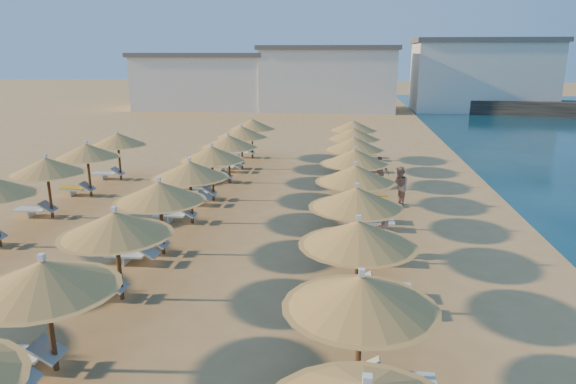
# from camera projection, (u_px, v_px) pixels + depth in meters

# --- Properties ---
(ground) EXTENTS (220.00, 220.00, 0.00)m
(ground) POSITION_uv_depth(u_px,v_px,m) (256.00, 263.00, 16.37)
(ground) COLOR tan
(ground) RESTS_ON ground
(hotel_blocks) EXTENTS (47.92, 9.91, 8.10)m
(hotel_blocks) POSITION_uv_depth(u_px,v_px,m) (346.00, 78.00, 59.39)
(hotel_blocks) COLOR silver
(hotel_blocks) RESTS_ON ground
(parasol_row_east) EXTENTS (3.00, 35.63, 2.63)m
(parasol_row_east) POSITION_uv_depth(u_px,v_px,m) (356.00, 199.00, 15.87)
(parasol_row_east) COLOR brown
(parasol_row_east) RESTS_ON ground
(parasol_row_west) EXTENTS (3.00, 35.63, 2.63)m
(parasol_row_west) POSITION_uv_depth(u_px,v_px,m) (160.00, 193.00, 16.57)
(parasol_row_west) COLOR brown
(parasol_row_west) RESTS_ON ground
(loungers) EXTENTS (15.24, 34.14, 0.66)m
(loungers) POSITION_uv_depth(u_px,v_px,m) (207.00, 247.00, 16.82)
(loungers) COLOR white
(loungers) RESTS_ON ground
(beachgoer_c) EXTENTS (1.04, 0.71, 1.65)m
(beachgoer_c) POSITION_uv_depth(u_px,v_px,m) (379.00, 173.00, 25.03)
(beachgoer_c) COLOR tan
(beachgoer_c) RESTS_ON ground
(beachgoer_b) EXTENTS (0.86, 0.99, 1.74)m
(beachgoer_b) POSITION_uv_depth(u_px,v_px,m) (400.00, 187.00, 22.29)
(beachgoer_b) COLOR tan
(beachgoer_b) RESTS_ON ground
(beachgoer_a) EXTENTS (0.55, 0.74, 1.83)m
(beachgoer_a) POSITION_uv_depth(u_px,v_px,m) (385.00, 230.00, 16.69)
(beachgoer_a) COLOR tan
(beachgoer_a) RESTS_ON ground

